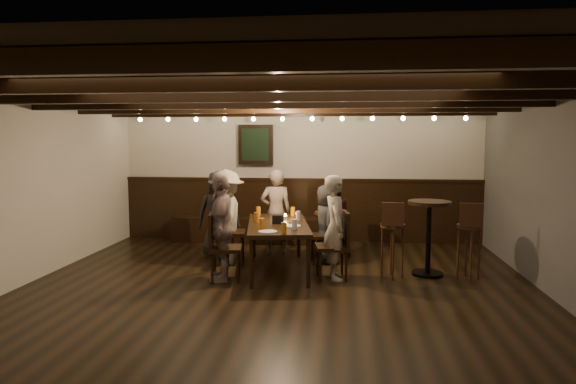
# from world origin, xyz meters

# --- Properties ---
(room) EXTENTS (7.00, 7.00, 7.00)m
(room) POSITION_xyz_m (-0.29, 2.21, 1.07)
(room) COLOR black
(room) RESTS_ON ground
(dining_table) EXTENTS (1.10, 1.93, 0.68)m
(dining_table) POSITION_xyz_m (-0.12, 1.25, 0.63)
(dining_table) COLOR black
(dining_table) RESTS_ON floor
(chair_left_near) EXTENTS (0.51, 0.51, 0.98)m
(chair_left_near) POSITION_xyz_m (-0.90, 1.58, 0.30)
(chair_left_near) COLOR black
(chair_left_near) RESTS_ON floor
(chair_left_far) EXTENTS (0.47, 0.47, 0.89)m
(chair_left_far) POSITION_xyz_m (-0.76, 0.69, 0.27)
(chair_left_far) COLOR black
(chair_left_far) RESTS_ON floor
(chair_right_near) EXTENTS (0.45, 0.45, 0.86)m
(chair_right_near) POSITION_xyz_m (0.52, 1.81, 0.26)
(chair_right_near) COLOR black
(chair_right_near) RESTS_ON floor
(chair_right_far) EXTENTS (0.47, 0.47, 0.90)m
(chair_right_far) POSITION_xyz_m (0.66, 0.92, 0.28)
(chair_right_far) COLOR black
(chair_right_far) RESTS_ON floor
(person_bench_left) EXTENTS (0.73, 0.54, 1.37)m
(person_bench_left) POSITION_xyz_m (-1.15, 1.99, 0.68)
(person_bench_left) COLOR #28272A
(person_bench_left) RESTS_ON floor
(person_bench_centre) EXTENTS (0.55, 0.40, 1.37)m
(person_bench_centre) POSITION_xyz_m (-0.29, 2.28, 0.69)
(person_bench_centre) COLOR gray
(person_bench_centre) RESTS_ON floor
(person_bench_right) EXTENTS (0.67, 0.56, 1.24)m
(person_bench_right) POSITION_xyz_m (0.63, 2.28, 0.62)
(person_bench_right) COLOR #4C1F1A
(person_bench_right) RESTS_ON floor
(person_left_near) EXTENTS (0.66, 0.98, 1.41)m
(person_left_near) POSITION_xyz_m (-0.93, 1.57, 0.70)
(person_left_near) COLOR gray
(person_left_near) RESTS_ON floor
(person_left_far) EXTENTS (0.47, 0.87, 1.41)m
(person_left_far) POSITION_xyz_m (-0.79, 0.68, 0.70)
(person_left_far) COLOR gray
(person_left_far) RESTS_ON floor
(person_right_near) EXTENTS (0.46, 0.63, 1.19)m
(person_right_near) POSITION_xyz_m (0.55, 1.81, 0.59)
(person_right_near) COLOR #262729
(person_right_near) RESTS_ON floor
(person_right_far) EXTENTS (0.41, 0.55, 1.39)m
(person_right_far) POSITION_xyz_m (0.69, 0.92, 0.69)
(person_right_far) COLOR #A9A28F
(person_right_far) RESTS_ON floor
(pint_a) EXTENTS (0.07, 0.07, 0.14)m
(pint_a) POSITION_xyz_m (-0.51, 1.89, 0.75)
(pint_a) COLOR #BF7219
(pint_a) RESTS_ON dining_table
(pint_b) EXTENTS (0.07, 0.07, 0.14)m
(pint_b) POSITION_xyz_m (0.02, 1.93, 0.75)
(pint_b) COLOR #BF7219
(pint_b) RESTS_ON dining_table
(pint_c) EXTENTS (0.07, 0.07, 0.14)m
(pint_c) POSITION_xyz_m (-0.43, 1.30, 0.75)
(pint_c) COLOR #BF7219
(pint_c) RESTS_ON dining_table
(pint_d) EXTENTS (0.07, 0.07, 0.14)m
(pint_d) POSITION_xyz_m (0.15, 1.49, 0.75)
(pint_d) COLOR silver
(pint_d) RESTS_ON dining_table
(pint_e) EXTENTS (0.07, 0.07, 0.14)m
(pint_e) POSITION_xyz_m (-0.26, 0.77, 0.75)
(pint_e) COLOR #BF7219
(pint_e) RESTS_ON dining_table
(pint_f) EXTENTS (0.07, 0.07, 0.14)m
(pint_f) POSITION_xyz_m (0.17, 0.74, 0.75)
(pint_f) COLOR silver
(pint_f) RESTS_ON dining_table
(pint_g) EXTENTS (0.07, 0.07, 0.14)m
(pint_g) POSITION_xyz_m (0.06, 0.47, 0.75)
(pint_g) COLOR #BF7219
(pint_g) RESTS_ON dining_table
(plate_near) EXTENTS (0.24, 0.24, 0.01)m
(plate_near) POSITION_xyz_m (-0.15, 0.53, 0.69)
(plate_near) COLOR white
(plate_near) RESTS_ON dining_table
(plate_far) EXTENTS (0.24, 0.24, 0.01)m
(plate_far) POSITION_xyz_m (0.11, 0.98, 0.69)
(plate_far) COLOR white
(plate_far) RESTS_ON dining_table
(condiment_caddy) EXTENTS (0.15, 0.10, 0.12)m
(condiment_caddy) POSITION_xyz_m (-0.11, 1.20, 0.74)
(condiment_caddy) COLOR black
(condiment_caddy) RESTS_ON dining_table
(candle) EXTENTS (0.05, 0.05, 0.05)m
(candle) POSITION_xyz_m (-0.05, 1.56, 0.71)
(candle) COLOR beige
(candle) RESTS_ON dining_table
(high_top_table) EXTENTS (0.58, 0.58, 1.02)m
(high_top_table) POSITION_xyz_m (1.95, 1.25, 0.67)
(high_top_table) COLOR black
(high_top_table) RESTS_ON floor
(bar_stool_left) EXTENTS (0.33, 0.35, 1.04)m
(bar_stool_left) POSITION_xyz_m (1.45, 1.04, 0.39)
(bar_stool_left) COLOR #392312
(bar_stool_left) RESTS_ON floor
(bar_stool_right) EXTENTS (0.33, 0.35, 1.04)m
(bar_stool_right) POSITION_xyz_m (2.45, 1.09, 0.39)
(bar_stool_right) COLOR #392312
(bar_stool_right) RESTS_ON floor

